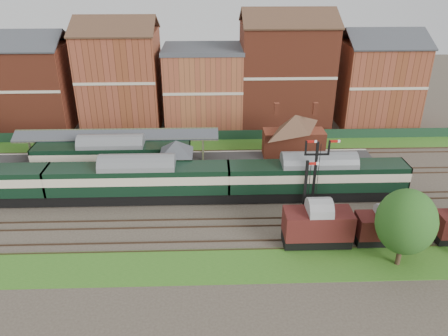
{
  "coord_description": "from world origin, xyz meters",
  "views": [
    {
      "loc": [
        1.01,
        -43.4,
        25.06
      ],
      "look_at": [
        2.52,
        2.0,
        3.0
      ],
      "focal_mm": 35.0,
      "sensor_mm": 36.0,
      "label": 1
    }
  ],
  "objects_px": {
    "dmu_train": "(139,180)",
    "platform_railcar": "(113,157)",
    "signal_box": "(177,163)",
    "semaphore_bracket": "(315,171)",
    "goods_van_a": "(317,225)"
  },
  "relations": [
    {
      "from": "semaphore_bracket",
      "to": "dmu_train",
      "type": "height_order",
      "value": "semaphore_bracket"
    },
    {
      "from": "signal_box",
      "to": "dmu_train",
      "type": "height_order",
      "value": "signal_box"
    },
    {
      "from": "dmu_train",
      "to": "goods_van_a",
      "type": "bearing_deg",
      "value": -26.49
    },
    {
      "from": "semaphore_bracket",
      "to": "goods_van_a",
      "type": "relative_size",
      "value": 1.28
    },
    {
      "from": "platform_railcar",
      "to": "goods_van_a",
      "type": "bearing_deg",
      "value": -34.92
    },
    {
      "from": "signal_box",
      "to": "goods_van_a",
      "type": "height_order",
      "value": "signal_box"
    },
    {
      "from": "signal_box",
      "to": "semaphore_bracket",
      "type": "distance_m",
      "value": 16.16
    },
    {
      "from": "signal_box",
      "to": "platform_railcar",
      "type": "distance_m",
      "value": 8.84
    },
    {
      "from": "signal_box",
      "to": "dmu_train",
      "type": "distance_m",
      "value": 5.22
    },
    {
      "from": "signal_box",
      "to": "goods_van_a",
      "type": "xyz_separation_m",
      "value": [
        14.0,
        -12.25,
        -1.0
      ]
    },
    {
      "from": "dmu_train",
      "to": "platform_railcar",
      "type": "xyz_separation_m",
      "value": [
        -4.15,
        6.5,
        -0.09
      ]
    },
    {
      "from": "signal_box",
      "to": "semaphore_bracket",
      "type": "height_order",
      "value": "semaphore_bracket"
    },
    {
      "from": "semaphore_bracket",
      "to": "platform_railcar",
      "type": "relative_size",
      "value": 0.42
    },
    {
      "from": "semaphore_bracket",
      "to": "dmu_train",
      "type": "xyz_separation_m",
      "value": [
        -19.09,
        2.5,
        -1.95
      ]
    },
    {
      "from": "semaphore_bracket",
      "to": "signal_box",
      "type": "bearing_deg",
      "value": 159.08
    }
  ]
}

